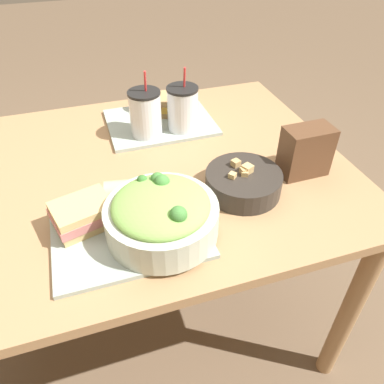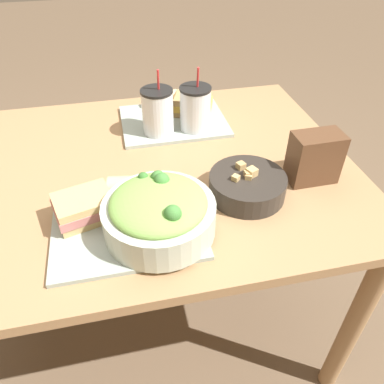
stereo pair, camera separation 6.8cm
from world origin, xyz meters
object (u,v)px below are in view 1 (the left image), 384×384
Objects in this scene: soup_bowl at (243,182)px; drink_cup_dark at (146,115)px; baguette_near at (129,191)px; sandwich_near at (83,214)px; chip_bag at (306,151)px; salad_bowl at (162,214)px; drink_cup_red at (183,110)px; sandwich_far at (178,104)px; baguette_far at (148,100)px.

drink_cup_dark reaches higher than soup_bowl.
baguette_near is 0.58× the size of drink_cup_dark.
chip_bag is (0.63, 0.04, 0.03)m from sandwich_near.
salad_bowl is 0.15m from baguette_near.
soup_bowl is 0.37m from drink_cup_red.
sandwich_far reaches higher than baguette_far.
baguette_far is 0.51× the size of drink_cup_dark.
soup_bowl is 0.41m from drink_cup_dark.
baguette_near is at bearing 110.28° from salad_bowl.
chip_bag is at bearing -40.98° from drink_cup_dark.
soup_bowl reaches higher than sandwich_near.
salad_bowl is 1.64× the size of sandwich_far.
sandwich_near is at bearing 146.84° from baguette_far.
drink_cup_red reaches higher than sandwich_near.
baguette_near is 0.86× the size of chip_bag.
baguette_near is at bearing -101.22° from sandwich_far.
sandwich_near is at bearing -108.02° from sandwich_far.
drink_cup_dark is at bearing -121.92° from sandwich_far.
salad_bowl is at bearing -41.43° from sandwich_near.
drink_cup_red reaches higher than baguette_near.
baguette_far is at bearing 104.13° from soup_bowl.
chip_bag is at bearing 15.35° from salad_bowl.
sandwich_far reaches higher than baguette_near.
sandwich_near is 0.78× the size of drink_cup_red.
drink_cup_dark is at bearing 138.22° from chip_bag.
drink_cup_red is (0.24, 0.32, 0.04)m from baguette_near.
sandwich_near is 0.45m from drink_cup_dark.
baguette_near is at bearing -127.44° from drink_cup_red.
sandwich_near is 0.13m from baguette_near.
salad_bowl is 0.47m from drink_cup_dark.
baguette_near is 0.59× the size of drink_cup_red.
drink_cup_red is 0.43m from chip_bag.
baguette_far is at bearing 75.36° from drink_cup_dark.
baguette_near is (-0.30, 0.05, 0.01)m from soup_bowl.
baguette_near is 0.34m from drink_cup_dark.
chip_bag reaches higher than salad_bowl.
baguette_far is (0.17, 0.50, -0.00)m from baguette_near.
sandwich_near is at bearing -122.47° from drink_cup_dark.
drink_cup_dark is (0.12, 0.32, 0.04)m from baguette_near.
drink_cup_dark reaches higher than drink_cup_red.
soup_bowl is at bearing -171.85° from baguette_far.
baguette_near is at bearing 10.19° from sandwich_near.
chip_bag reaches higher than baguette_far.
baguette_near is at bearing 155.69° from baguette_far.
chip_bag is at bearing -52.07° from drink_cup_red.
sandwich_far is (0.21, 0.57, -0.02)m from salad_bowl.
sandwich_far is 0.18m from drink_cup_dark.
baguette_far is (0.29, 0.56, -0.00)m from sandwich_near.
soup_bowl is 0.57m from baguette_far.
drink_cup_red is at bearing 67.53° from salad_bowl.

